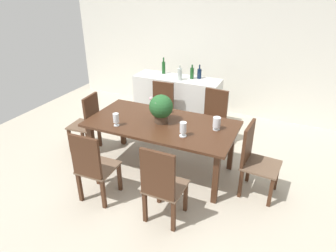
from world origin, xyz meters
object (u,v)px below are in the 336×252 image
(chair_near_right, at_px, (162,184))
(flower_centerpiece, at_px, (161,108))
(chair_far_right, at_px, (213,117))
(wine_bottle_green, at_px, (164,67))
(kitchen_counter, at_px, (177,101))
(wine_glass, at_px, (169,106))
(crystal_vase_center_near, at_px, (217,123))
(wine_bottle_tall, at_px, (192,73))
(wine_bottle_clear, at_px, (199,73))
(chair_far_left, at_px, (161,108))
(crystal_vase_left, at_px, (183,128))
(crystal_vase_right, at_px, (116,119))
(chair_near_left, at_px, (93,165))
(chair_foot_end, at_px, (254,157))
(wine_bottle_dark, at_px, (180,74))
(chair_head_end, at_px, (88,121))
(dining_table, at_px, (162,128))

(chair_near_right, bearing_deg, flower_centerpiece, -63.77)
(chair_far_right, xyz_separation_m, wine_bottle_green, (-1.22, 0.69, 0.51))
(kitchen_counter, bearing_deg, wine_bottle_green, 158.13)
(chair_far_right, distance_m, wine_glass, 0.89)
(kitchen_counter, bearing_deg, wine_glass, -73.40)
(crystal_vase_center_near, xyz_separation_m, wine_bottle_tall, (-0.90, 1.48, 0.16))
(kitchen_counter, height_order, wine_bottle_clear, wine_bottle_clear)
(chair_far_left, xyz_separation_m, chair_far_right, (0.95, -0.00, 0.00))
(chair_near_right, xyz_separation_m, crystal_vase_center_near, (0.29, 1.10, 0.32))
(crystal_vase_left, bearing_deg, crystal_vase_right, -174.42)
(crystal_vase_left, distance_m, wine_bottle_tall, 1.92)
(wine_bottle_tall, bearing_deg, chair_near_left, -97.17)
(chair_far_left, bearing_deg, wine_bottle_green, 109.11)
(chair_far_right, distance_m, flower_centerpiece, 1.17)
(chair_far_right, relative_size, crystal_vase_left, 4.99)
(wine_bottle_clear, height_order, wine_bottle_green, wine_bottle_green)
(crystal_vase_right, bearing_deg, chair_foot_end, 10.65)
(wine_bottle_green, height_order, wine_bottle_tall, wine_bottle_green)
(chair_far_right, xyz_separation_m, crystal_vase_center_near, (0.28, -0.87, 0.33))
(chair_foot_end, xyz_separation_m, kitchen_counter, (-1.70, 1.53, -0.07))
(chair_near_left, bearing_deg, crystal_vase_center_near, -139.31)
(wine_bottle_dark, xyz_separation_m, wine_bottle_tall, (0.17, 0.17, -0.01))
(chair_head_end, bearing_deg, chair_foot_end, 85.64)
(chair_far_left, height_order, chair_far_right, chair_far_right)
(wine_glass, xyz_separation_m, wine_bottle_dark, (-0.26, 1.07, 0.16))
(wine_glass, bearing_deg, dining_table, -81.83)
(flower_centerpiece, bearing_deg, chair_near_left, -114.11)
(kitchen_counter, relative_size, wine_bottle_tall, 6.36)
(chair_foot_end, distance_m, crystal_vase_center_near, 0.65)
(chair_far_right, height_order, crystal_vase_center_near, chair_far_right)
(crystal_vase_right, bearing_deg, chair_near_right, -33.61)
(chair_far_right, relative_size, wine_bottle_tall, 3.85)
(wine_bottle_dark, xyz_separation_m, wine_bottle_clear, (0.29, 0.23, -0.02))
(chair_head_end, xyz_separation_m, wine_bottle_clear, (1.29, 1.65, 0.49))
(chair_near_left, height_order, wine_glass, chair_near_left)
(crystal_vase_left, distance_m, wine_glass, 0.76)
(kitchen_counter, height_order, wine_bottle_dark, wine_bottle_dark)
(crystal_vase_right, bearing_deg, wine_bottle_green, 96.21)
(crystal_vase_right, xyz_separation_m, wine_bottle_clear, (0.50, 1.99, 0.15))
(crystal_vase_center_near, relative_size, wine_glass, 1.12)
(chair_near_left, height_order, wine_bottle_dark, wine_bottle_dark)
(wine_glass, bearing_deg, chair_head_end, -164.60)
(dining_table, xyz_separation_m, chair_far_left, (-0.47, 0.98, -0.16))
(chair_near_right, relative_size, wine_bottle_tall, 3.97)
(crystal_vase_right, xyz_separation_m, wine_glass, (0.47, 0.69, 0.01))
(crystal_vase_left, height_order, crystal_vase_center_near, crystal_vase_left)
(chair_near_right, bearing_deg, wine_bottle_tall, -76.02)
(dining_table, relative_size, kitchen_counter, 1.29)
(chair_near_left, bearing_deg, chair_far_left, -91.20)
(chair_foot_end, height_order, chair_far_left, same)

